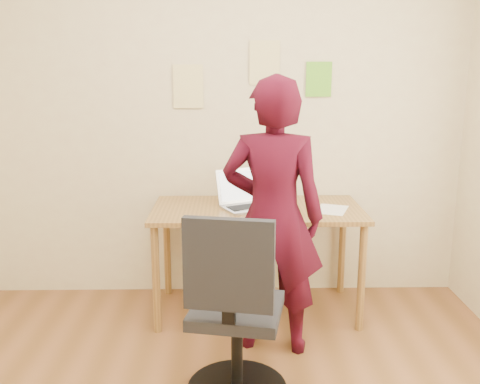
{
  "coord_description": "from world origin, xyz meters",
  "views": [
    {
      "loc": [
        0.07,
        -2.08,
        1.66
      ],
      "look_at": [
        0.12,
        0.95,
        0.95
      ],
      "focal_mm": 40.0,
      "sensor_mm": 36.0,
      "label": 1
    }
  ],
  "objects_px": {
    "person": "(273,217)",
    "desk": "(257,220)",
    "phone": "(278,214)",
    "office_chair": "(235,322)",
    "laptop": "(246,199)"
  },
  "relations": [
    {
      "from": "person",
      "to": "desk",
      "type": "bearing_deg",
      "value": -72.24
    },
    {
      "from": "desk",
      "to": "phone",
      "type": "height_order",
      "value": "phone"
    },
    {
      "from": "desk",
      "to": "office_chair",
      "type": "distance_m",
      "value": 1.06
    },
    {
      "from": "desk",
      "to": "laptop",
      "type": "xyz_separation_m",
      "value": [
        -0.07,
        0.03,
        0.14
      ]
    },
    {
      "from": "laptop",
      "to": "office_chair",
      "type": "relative_size",
      "value": 0.43
    },
    {
      "from": "phone",
      "to": "person",
      "type": "xyz_separation_m",
      "value": [
        -0.06,
        -0.32,
        0.07
      ]
    },
    {
      "from": "desk",
      "to": "laptop",
      "type": "bearing_deg",
      "value": 160.35
    },
    {
      "from": "laptop",
      "to": "phone",
      "type": "bearing_deg",
      "value": -68.93
    },
    {
      "from": "desk",
      "to": "person",
      "type": "xyz_separation_m",
      "value": [
        0.07,
        -0.49,
        0.16
      ]
    },
    {
      "from": "laptop",
      "to": "person",
      "type": "bearing_deg",
      "value": -99.75
    },
    {
      "from": "laptop",
      "to": "phone",
      "type": "relative_size",
      "value": 3.25
    },
    {
      "from": "desk",
      "to": "office_chair",
      "type": "bearing_deg",
      "value": -98.94
    },
    {
      "from": "laptop",
      "to": "office_chair",
      "type": "height_order",
      "value": "office_chair"
    },
    {
      "from": "desk",
      "to": "person",
      "type": "bearing_deg",
      "value": -82.29
    },
    {
      "from": "desk",
      "to": "office_chair",
      "type": "xyz_separation_m",
      "value": [
        -0.16,
        -1.03,
        -0.23
      ]
    }
  ]
}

